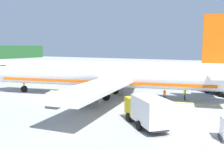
{
  "coord_description": "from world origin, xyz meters",
  "views": [
    {
      "loc": [
        -23.49,
        -3.92,
        7.56
      ],
      "look_at": [
        5.6,
        12.93,
        3.76
      ],
      "focal_mm": 38.99,
      "sensor_mm": 36.0,
      "label": 1
    }
  ],
  "objects": [
    {
      "name": "cargo_container_far",
      "position": [
        -1.26,
        17.31,
        0.99
      ],
      "size": [
        1.94,
        1.94,
        2.09
      ],
      "color": "#333338",
      "rests_on": "ground"
    },
    {
      "name": "service_truck_baggage",
      "position": [
        -2.35,
        4.52,
        1.63
      ],
      "size": [
        5.81,
        5.97,
        2.98
      ],
      "color": "yellow",
      "rests_on": "ground"
    },
    {
      "name": "crew_marshaller",
      "position": [
        11.29,
        4.19,
        1.03
      ],
      "size": [
        0.63,
        0.25,
        1.74
      ],
      "color": "#191E33",
      "rests_on": "ground"
    },
    {
      "name": "airliner_foreground",
      "position": [
        7.63,
        15.32,
        3.39
      ],
      "size": [
        34.27,
        41.09,
        11.9
      ],
      "color": "white",
      "rests_on": "ground"
    },
    {
      "name": "service_truck_catering",
      "position": [
        18.6,
        0.87,
        1.16
      ],
      "size": [
        6.21,
        6.33,
        2.76
      ],
      "color": "#2659A5",
      "rests_on": "ground"
    },
    {
      "name": "crew_loader_left",
      "position": [
        9.15,
        6.47,
        0.98
      ],
      "size": [
        0.5,
        0.47,
        1.66
      ],
      "color": "#191E33",
      "rests_on": "ground"
    },
    {
      "name": "apron_guide_line",
      "position": [
        9.55,
        10.87,
        0.01
      ],
      "size": [
        0.3,
        60.0,
        0.01
      ],
      "primitive_type": "cube",
      "color": "yellow",
      "rests_on": "ground"
    }
  ]
}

